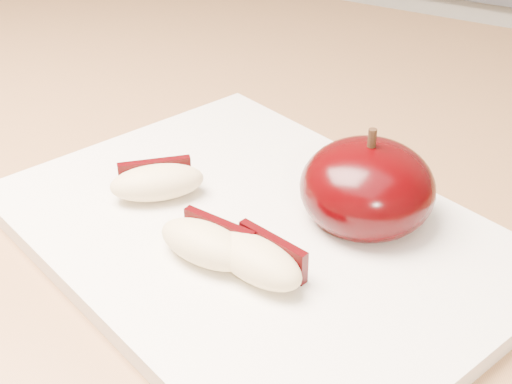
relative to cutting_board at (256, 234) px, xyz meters
The scene contains 6 objects.
back_cabinet 0.95m from the cutting_board, 91.51° to the left, with size 2.40×0.62×0.94m.
cutting_board is the anchor object (origin of this frame).
apple_half 0.07m from the cutting_board, 38.65° to the left, with size 0.11×0.11×0.07m.
apple_wedge_a 0.07m from the cutting_board, behind, with size 0.06×0.06×0.02m.
apple_wedge_b 0.05m from the cutting_board, 102.14° to the right, with size 0.06×0.04×0.02m.
apple_wedge_c 0.05m from the cutting_board, 58.83° to the right, with size 0.07×0.04×0.02m.
Camera 1 is at (0.20, 0.04, 1.17)m, focal length 50.00 mm.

